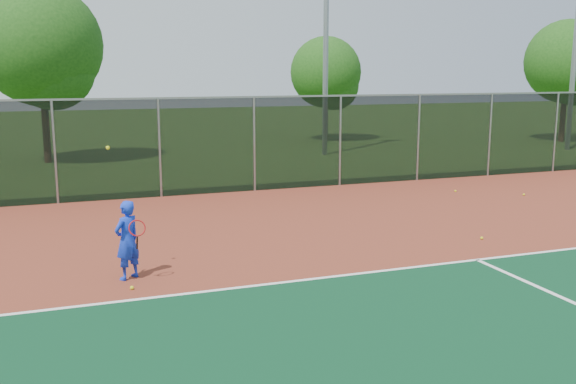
{
  "coord_description": "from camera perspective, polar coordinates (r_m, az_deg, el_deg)",
  "views": [
    {
      "loc": [
        -5.9,
        -7.53,
        3.81
      ],
      "look_at": [
        -1.38,
        5.0,
        1.3
      ],
      "focal_mm": 40.0,
      "sensor_mm": 36.0,
      "label": 1
    }
  ],
  "objects": [
    {
      "name": "tree_back_left",
      "position": [
        28.78,
        -20.94,
        11.66
      ],
      "size": [
        5.04,
        5.04,
        7.41
      ],
      "color": "#372314",
      "rests_on": "ground"
    },
    {
      "name": "tree_back_mid",
      "position": [
        35.75,
        3.58,
        10.29
      ],
      "size": [
        3.89,
        3.89,
        5.71
      ],
      "color": "#372314",
      "rests_on": "ground"
    },
    {
      "name": "court_apron",
      "position": [
        11.83,
        11.41,
        -8.28
      ],
      "size": [
        30.0,
        20.0,
        0.02
      ],
      "primitive_type": "cube",
      "color": "brown",
      "rests_on": "ground"
    },
    {
      "name": "practice_ball_2",
      "position": [
        21.13,
        14.66,
        0.09
      ],
      "size": [
        0.07,
        0.07,
        0.07
      ],
      "primitive_type": "sphere",
      "color": "yellow",
      "rests_on": "court_apron"
    },
    {
      "name": "practice_ball_1",
      "position": [
        15.37,
        16.84,
        -3.94
      ],
      "size": [
        0.07,
        0.07,
        0.07
      ],
      "primitive_type": "sphere",
      "color": "yellow",
      "rests_on": "court_apron"
    },
    {
      "name": "tree_back_right",
      "position": [
        38.43,
        23.73,
        10.27
      ],
      "size": [
        4.48,
        4.48,
        6.58
      ],
      "color": "#372314",
      "rests_on": "ground"
    },
    {
      "name": "floodlight_n",
      "position": [
        29.78,
        3.41,
        16.0
      ],
      "size": [
        0.9,
        0.4,
        11.62
      ],
      "color": "gray",
      "rests_on": "ground"
    },
    {
      "name": "practice_ball_4",
      "position": [
        11.76,
        -13.71,
        -8.27
      ],
      "size": [
        0.07,
        0.07,
        0.07
      ],
      "primitive_type": "sphere",
      "color": "yellow",
      "rests_on": "court_apron"
    },
    {
      "name": "fence_back",
      "position": [
        20.52,
        -3.02,
        4.38
      ],
      "size": [
        30.0,
        0.06,
        3.03
      ],
      "color": "black",
      "rests_on": "court_apron"
    },
    {
      "name": "practice_ball_3",
      "position": [
        21.15,
        20.23,
        -0.21
      ],
      "size": [
        0.07,
        0.07,
        0.07
      ],
      "primitive_type": "sphere",
      "color": "yellow",
      "rests_on": "court_apron"
    },
    {
      "name": "tennis_player",
      "position": [
        12.17,
        -14.1,
        -4.15
      ],
      "size": [
        0.64,
        0.72,
        2.48
      ],
      "color": "blue",
      "rests_on": "court_apron"
    },
    {
      "name": "ground",
      "position": [
        10.29,
        17.28,
        -11.56
      ],
      "size": [
        120.0,
        120.0,
        0.0
      ],
      "primitive_type": "plane",
      "color": "#294F16",
      "rests_on": "ground"
    }
  ]
}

